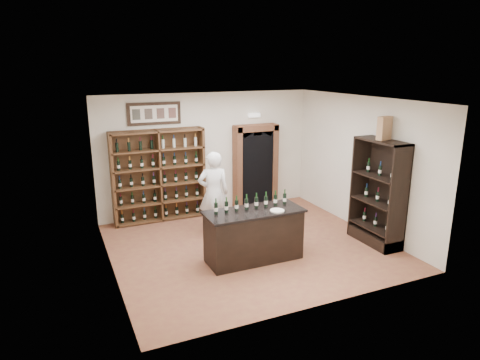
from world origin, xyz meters
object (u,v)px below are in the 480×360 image
(wine_shelf, at_px, (159,175))
(side_cabinet, at_px, (378,208))
(wine_crate, at_px, (384,128))
(counter_bottle_0, at_px, (216,208))
(tasting_counter, at_px, (254,236))
(shopkeeper, at_px, (214,193))

(wine_shelf, bearing_deg, side_cabinet, -40.21)
(wine_crate, bearing_deg, counter_bottle_0, 159.61)
(tasting_counter, xyz_separation_m, shopkeeper, (-0.23, 1.55, 0.44))
(counter_bottle_0, xyz_separation_m, shopkeeper, (0.49, 1.44, -0.18))
(side_cabinet, distance_m, shopkeeper, 3.49)
(wine_shelf, height_order, shopkeeper, wine_shelf)
(counter_bottle_0, bearing_deg, tasting_counter, -8.76)
(tasting_counter, distance_m, wine_crate, 3.35)
(wine_shelf, height_order, tasting_counter, wine_shelf)
(shopkeeper, relative_size, wine_crate, 4.02)
(wine_shelf, height_order, counter_bottle_0, wine_shelf)
(side_cabinet, height_order, shopkeeper, side_cabinet)
(wine_shelf, xyz_separation_m, side_cabinet, (3.82, -3.23, -0.35))
(side_cabinet, relative_size, shopkeeper, 1.18)
(wine_shelf, bearing_deg, wine_crate, -40.21)
(wine_shelf, relative_size, tasting_counter, 1.17)
(wine_shelf, xyz_separation_m, wine_crate, (3.81, -3.22, 1.33))
(tasting_counter, bearing_deg, shopkeeper, 98.43)
(wine_shelf, distance_m, wine_crate, 5.17)
(counter_bottle_0, relative_size, wine_crate, 0.65)
(wine_crate, bearing_deg, tasting_counter, 160.17)
(tasting_counter, relative_size, shopkeeper, 1.01)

